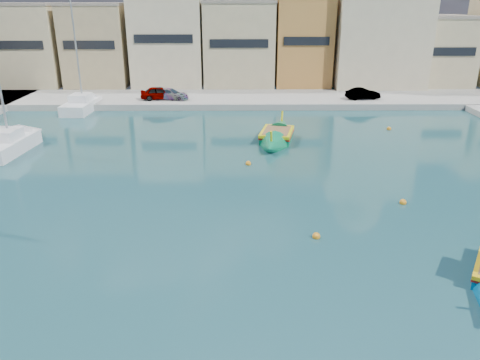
# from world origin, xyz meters

# --- Properties ---
(ground) EXTENTS (160.00, 160.00, 0.00)m
(ground) POSITION_xyz_m (0.00, 0.00, 0.00)
(ground) COLOR #164240
(ground) RESTS_ON ground
(north_quay) EXTENTS (80.00, 8.00, 0.60)m
(north_quay) POSITION_xyz_m (0.00, 32.00, 0.30)
(north_quay) COLOR gray
(north_quay) RESTS_ON ground
(north_townhouses) EXTENTS (83.20, 7.87, 10.19)m
(north_townhouses) POSITION_xyz_m (6.68, 39.36, 5.00)
(north_townhouses) COLOR tan
(north_townhouses) RESTS_ON ground
(church_block) EXTENTS (10.00, 10.00, 19.10)m
(church_block) POSITION_xyz_m (10.00, 40.00, 8.41)
(church_block) COLOR beige
(church_block) RESTS_ON ground
(parked_cars) EXTENTS (24.13, 2.22, 1.29)m
(parked_cars) POSITION_xyz_m (-8.45, 30.50, 1.19)
(parked_cars) COLOR #4C1919
(parked_cars) RESTS_ON north_quay
(luzzu_green) EXTENTS (3.96, 8.84, 2.70)m
(luzzu_green) POSITION_xyz_m (-2.99, 17.95, 0.29)
(luzzu_green) COLOR #0B764A
(luzzu_green) RESTS_ON ground
(yacht_north) EXTENTS (2.65, 8.19, 10.81)m
(yacht_north) POSITION_xyz_m (-20.78, 29.75, 0.43)
(yacht_north) COLOR white
(yacht_north) RESTS_ON ground
(yacht_midnorth) EXTENTS (2.96, 7.97, 11.08)m
(yacht_midnorth) POSITION_xyz_m (-21.91, 16.71, 0.44)
(yacht_midnorth) COLOR white
(yacht_midnorth) RESTS_ON ground
(mooring_buoys) EXTENTS (18.21, 25.17, 0.36)m
(mooring_buoys) POSITION_xyz_m (2.74, 6.59, 0.08)
(mooring_buoys) COLOR orange
(mooring_buoys) RESTS_ON ground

